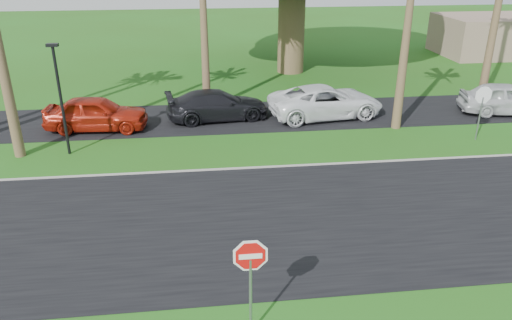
{
  "coord_description": "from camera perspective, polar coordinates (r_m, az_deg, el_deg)",
  "views": [
    {
      "loc": [
        -0.44,
        -11.86,
        8.19
      ],
      "look_at": [
        1.31,
        2.75,
        1.8
      ],
      "focal_mm": 35.0,
      "sensor_mm": 36.0,
      "label": 1
    }
  ],
  "objects": [
    {
      "name": "car_red",
      "position": [
        24.88,
        -17.77,
        5.07
      ],
      "size": [
        4.87,
        2.23,
        1.62
      ],
      "primitive_type": "imported",
      "rotation": [
        0.0,
        0.0,
        1.5
      ],
      "color": "#A31D0D",
      "rests_on": "ground"
    },
    {
      "name": "curb",
      "position": [
        19.69,
        -4.91,
        -1.11
      ],
      "size": [
        120.0,
        0.12,
        0.06
      ],
      "primitive_type": "cube",
      "color": "gray",
      "rests_on": "ground"
    },
    {
      "name": "car_minivan",
      "position": [
        25.81,
        7.99,
        6.61
      ],
      "size": [
        6.09,
        3.41,
        1.61
      ],
      "primitive_type": "imported",
      "rotation": [
        0.0,
        0.0,
        1.7
      ],
      "color": "white",
      "rests_on": "ground"
    },
    {
      "name": "parking_strip",
      "position": [
        25.7,
        -5.49,
        4.8
      ],
      "size": [
        120.0,
        5.0,
        0.02
      ],
      "primitive_type": "cube",
      "color": "black",
      "rests_on": "ground"
    },
    {
      "name": "building_far",
      "position": [
        45.56,
        26.43,
        12.66
      ],
      "size": [
        10.0,
        6.0,
        3.0
      ],
      "primitive_type": "cube",
      "color": "gray",
      "rests_on": "ground"
    },
    {
      "name": "car_dark",
      "position": [
        25.28,
        -4.43,
        6.25
      ],
      "size": [
        5.32,
        2.75,
        1.48
      ],
      "primitive_type": "imported",
      "rotation": [
        0.0,
        0.0,
        1.71
      ],
      "color": "black",
      "rests_on": "ground"
    },
    {
      "name": "ground",
      "position": [
        14.42,
        -3.93,
        -11.2
      ],
      "size": [
        120.0,
        120.0,
        0.0
      ],
      "primitive_type": "plane",
      "color": "#265014",
      "rests_on": "ground"
    },
    {
      "name": "car_pickup",
      "position": [
        29.12,
        26.83,
        6.25
      ],
      "size": [
        5.04,
        2.77,
        1.63
      ],
      "primitive_type": "imported",
      "rotation": [
        0.0,
        0.0,
        1.38
      ],
      "color": "silver",
      "rests_on": "ground"
    },
    {
      "name": "road",
      "position": [
        16.1,
        -4.33,
        -7.14
      ],
      "size": [
        120.0,
        8.0,
        0.02
      ],
      "primitive_type": "cube",
      "color": "black",
      "rests_on": "ground"
    },
    {
      "name": "streetlight_right",
      "position": [
        21.82,
        -21.49,
        7.13
      ],
      "size": [
        0.45,
        0.25,
        4.64
      ],
      "color": "black",
      "rests_on": "ground"
    },
    {
      "name": "stop_sign_far",
      "position": [
        24.3,
        24.44,
        6.03
      ],
      "size": [
        1.05,
        0.07,
        2.62
      ],
      "rotation": [
        0.0,
        0.0,
        3.14
      ],
      "color": "gray",
      "rests_on": "ground"
    },
    {
      "name": "stop_sign_near",
      "position": [
        10.98,
        -0.63,
        -12.28
      ],
      "size": [
        1.05,
        0.07,
        2.62
      ],
      "color": "gray",
      "rests_on": "ground"
    }
  ]
}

